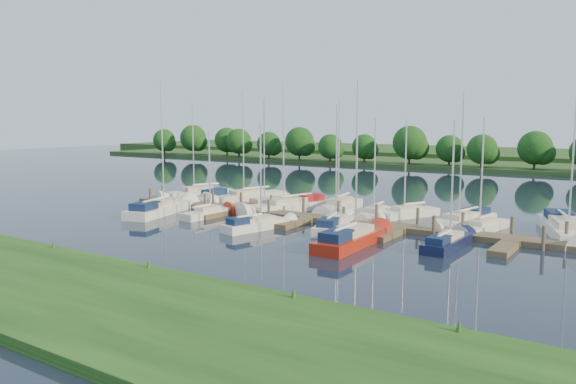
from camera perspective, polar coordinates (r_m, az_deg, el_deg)
The scene contains 24 objects.
ground at distance 40.49m, azimuth -3.32°, elevation -4.54°, with size 260.00×260.00×0.00m, color #171F2F.
near_bank at distance 29.61m, azimuth -22.45°, elevation -9.05°, with size 90.00×10.00×0.50m, color #1B4012.
dock at distance 46.40m, azimuth 2.09°, elevation -2.76°, with size 40.00×6.00×0.40m.
mooring_pilings at distance 47.29m, azimuth 2.80°, elevation -2.08°, with size 38.24×2.84×2.00m.
far_shore at distance 109.61m, azimuth 20.89°, elevation 2.65°, with size 180.00×30.00×0.60m, color #24461B.
distant_hill at distance 134.05m, azimuth 23.25°, elevation 3.47°, with size 220.00×40.00×1.40m, color #3A5625.
treeline at distance 95.80m, azimuth 20.61°, elevation 4.38°, with size 146.58×10.21×8.29m.
sailboat_n_0 at distance 61.26m, azimuth -9.26°, elevation -0.31°, with size 4.49×8.18×10.72m.
motorboat at distance 57.92m, azimuth -7.60°, elevation -0.66°, with size 1.72×5.47×1.63m.
sailboat_n_2 at distance 59.00m, azimuth -4.33°, elevation -0.54°, with size 4.69×9.18×11.60m.
sailboat_n_3 at distance 52.59m, azimuth -2.17°, elevation -1.48°, with size 4.08×8.31×10.62m.
sailboat_n_4 at distance 51.60m, azimuth -0.01°, elevation -1.57°, with size 4.90×9.28×11.94m.
sailboat_n_5 at distance 51.62m, azimuth 5.24°, elevation -1.66°, with size 2.79×8.20×10.55m.
sailboat_n_6 at distance 48.33m, azimuth 8.80°, elevation -2.35°, with size 2.07×6.87×8.81m.
sailboat_n_7 at distance 49.35m, azimuth 11.93°, elevation -2.22°, with size 4.00×6.63×8.77m.
sailboat_n_8 at distance 46.58m, azimuth 17.22°, elevation -2.90°, with size 3.56×8.68×10.89m.
sailboat_n_9 at distance 44.51m, azimuth 19.00°, elevation -3.50°, with size 2.65×7.01×8.86m.
sailboat_n_10 at distance 45.35m, azimuth 26.46°, elevation -3.59°, with size 5.20×10.43×13.19m.
sailboat_s_0 at distance 51.56m, azimuth -12.74°, elevation -1.76°, with size 4.33×9.72×12.29m.
sailboat_s_1 at distance 48.90m, azimuth -8.08°, elevation -2.22°, with size 1.64×5.98×7.75m.
sailboat_s_2 at distance 43.02m, azimuth -3.14°, elevation -3.40°, with size 2.84×6.67×8.57m.
sailboat_s_3 at distance 42.94m, azimuth 4.75°, elevation -3.43°, with size 3.42×7.68×9.81m.
sailboat_s_4 at distance 37.79m, azimuth 6.56°, elevation -4.91°, with size 2.23×8.77×11.31m.
sailboat_s_5 at distance 38.46m, azimuth 15.97°, elevation -4.98°, with size 1.76×6.75×8.64m.
Camera 1 is at (23.78, -31.70, 8.32)m, focal length 35.00 mm.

